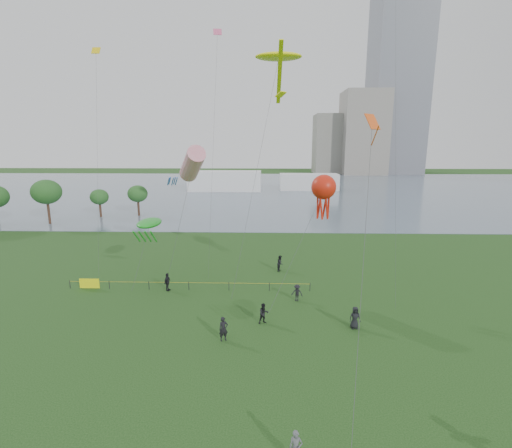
{
  "coord_description": "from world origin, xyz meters",
  "views": [
    {
      "loc": [
        0.84,
        -18.64,
        14.23
      ],
      "look_at": [
        0.0,
        10.0,
        8.0
      ],
      "focal_mm": 26.0,
      "sensor_mm": 36.0,
      "label": 1
    }
  ],
  "objects_px": {
    "kite_stingray": "(278,57)",
    "kite_flyer": "(296,448)",
    "fence": "(128,284)",
    "kite_octopus": "(324,188)"
  },
  "relations": [
    {
      "from": "kite_flyer",
      "to": "kite_octopus",
      "type": "height_order",
      "value": "kite_octopus"
    },
    {
      "from": "kite_stingray",
      "to": "kite_octopus",
      "type": "relative_size",
      "value": 1.99
    },
    {
      "from": "kite_flyer",
      "to": "fence",
      "type": "bearing_deg",
      "value": 129.92
    },
    {
      "from": "fence",
      "to": "kite_stingray",
      "type": "bearing_deg",
      "value": 15.98
    },
    {
      "from": "fence",
      "to": "kite_flyer",
      "type": "bearing_deg",
      "value": -53.09
    },
    {
      "from": "fence",
      "to": "kite_flyer",
      "type": "distance_m",
      "value": 25.29
    },
    {
      "from": "fence",
      "to": "kite_flyer",
      "type": "xyz_separation_m",
      "value": [
        15.19,
        -20.22,
        0.28
      ]
    },
    {
      "from": "kite_stingray",
      "to": "kite_flyer",
      "type": "bearing_deg",
      "value": -100.2
    },
    {
      "from": "fence",
      "to": "kite_stingray",
      "type": "height_order",
      "value": "kite_stingray"
    },
    {
      "from": "fence",
      "to": "kite_stingray",
      "type": "xyz_separation_m",
      "value": [
        14.86,
        4.26,
        21.88
      ]
    }
  ]
}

